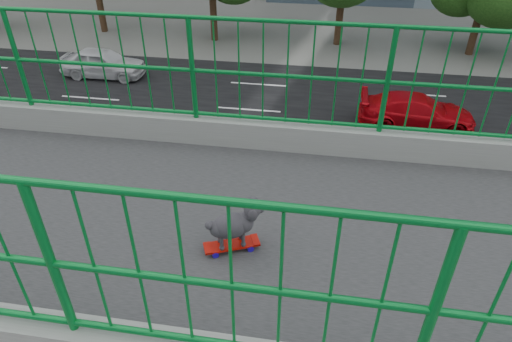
{
  "coord_description": "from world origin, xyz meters",
  "views": [
    {
      "loc": [
        2.94,
        3.37,
        9.64
      ],
      "look_at": [
        -0.67,
        2.79,
        7.15
      ],
      "focal_mm": 31.62,
      "sensor_mm": 36.0,
      "label": 1
    }
  ],
  "objects": [
    {
      "name": "footbridge",
      "position": [
        0.0,
        0.0,
        5.22
      ],
      "size": [
        3.0,
        24.0,
        7.0
      ],
      "color": "#2D2D2F",
      "rests_on": "ground"
    },
    {
      "name": "car_3",
      "position": [
        -15.6,
        7.5,
        0.72
      ],
      "size": [
        2.02,
        4.97,
        1.44
      ],
      "primitive_type": "imported",
      "rotation": [
        0.0,
        0.0,
        3.14
      ],
      "color": "#BC070F",
      "rests_on": "ground"
    },
    {
      "name": "road",
      "position": [
        -13.0,
        0.0,
        0.01
      ],
      "size": [
        18.0,
        90.0,
        0.02
      ],
      "primitive_type": "cube",
      "color": "black",
      "rests_on": "ground"
    },
    {
      "name": "skateboard",
      "position": [
        0.29,
        2.74,
        7.05
      ],
      "size": [
        0.3,
        0.47,
        0.06
      ],
      "rotation": [
        0.0,
        0.0,
        0.4
      ],
      "color": "red",
      "rests_on": "footbridge"
    },
    {
      "name": "car_6",
      "position": [
        -9.2,
        7.0,
        0.65
      ],
      "size": [
        2.16,
        4.69,
        1.3
      ],
      "primitive_type": "imported",
      "color": "silver",
      "rests_on": "ground"
    },
    {
      "name": "car_4",
      "position": [
        -18.8,
        -8.48,
        0.77
      ],
      "size": [
        1.81,
        4.5,
        1.53
      ],
      "primitive_type": "imported",
      "rotation": [
        0.0,
        0.0,
        3.14
      ],
      "color": "silver",
      "rests_on": "ground"
    },
    {
      "name": "car_1",
      "position": [
        -9.2,
        -4.9,
        0.75
      ],
      "size": [
        1.59,
        4.56,
        1.5
      ],
      "primitive_type": "imported",
      "color": "#9C9CA1",
      "rests_on": "ground"
    },
    {
      "name": "poodle",
      "position": [
        0.28,
        2.77,
        7.28
      ],
      "size": [
        0.31,
        0.46,
        0.41
      ],
      "rotation": [
        0.0,
        0.0,
        0.4
      ],
      "color": "#272529",
      "rests_on": "skateboard"
    }
  ]
}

